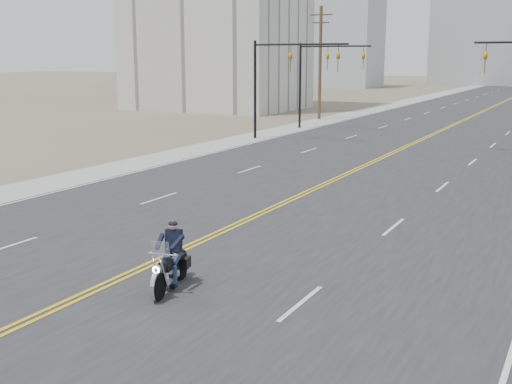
{
  "coord_description": "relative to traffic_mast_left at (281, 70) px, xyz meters",
  "views": [
    {
      "loc": [
        10.8,
        -9.33,
        5.8
      ],
      "look_at": [
        1.48,
        8.39,
        1.6
      ],
      "focal_mm": 45.0,
      "sensor_mm": 36.0,
      "label": 1
    }
  ],
  "objects": [
    {
      "name": "haze_bldg_d",
      "position": [
        -3.02,
        108.0,
        8.06
      ],
      "size": [
        20.0,
        15.0,
        26.0
      ],
      "primitive_type": "cube",
      "color": "#ADB2B7",
      "rests_on": "ground"
    },
    {
      "name": "traffic_mast_left",
      "position": [
        0.0,
        0.0,
        0.0
      ],
      "size": [
        7.1,
        0.26,
        7.0
      ],
      "color": "black",
      "rests_on": "ground"
    },
    {
      "name": "road",
      "position": [
        8.98,
        38.0,
        -4.93
      ],
      "size": [
        20.0,
        200.0,
        0.01
      ],
      "primitive_type": "cube",
      "color": "#303033",
      "rests_on": "ground"
    },
    {
      "name": "haze_bldg_f",
      "position": [
        -41.02,
        98.0,
        3.06
      ],
      "size": [
        12.0,
        12.0,
        16.0
      ],
      "primitive_type": "cube",
      "color": "#ADB2B7",
      "rests_on": "ground"
    },
    {
      "name": "sidewalk_left",
      "position": [
        -2.52,
        38.0,
        -4.93
      ],
      "size": [
        3.0,
        200.0,
        0.01
      ],
      "primitive_type": "cube",
      "color": "#A5A5A0",
      "rests_on": "ground"
    },
    {
      "name": "utility_pole_left",
      "position": [
        -3.52,
        16.0,
        0.54
      ],
      "size": [
        2.2,
        0.3,
        10.5
      ],
      "color": "brown",
      "rests_on": "ground"
    },
    {
      "name": "motorcyclist",
      "position": [
        10.62,
        -28.61,
        -4.07
      ],
      "size": [
        1.46,
        2.38,
        1.73
      ],
      "primitive_type": null,
      "rotation": [
        0.0,
        0.0,
        3.39
      ],
      "color": "black",
      "rests_on": "ground"
    },
    {
      "name": "haze_bldg_a",
      "position": [
        -26.02,
        83.0,
        6.06
      ],
      "size": [
        14.0,
        12.0,
        22.0
      ],
      "primitive_type": "cube",
      "color": "#B7BCC6",
      "rests_on": "ground"
    },
    {
      "name": "ground_plane",
      "position": [
        8.98,
        -32.0,
        -4.94
      ],
      "size": [
        400.0,
        400.0,
        0.0
      ],
      "primitive_type": "plane",
      "color": "#776D56",
      "rests_on": "ground"
    },
    {
      "name": "traffic_mast_far",
      "position": [
        -0.33,
        8.0,
        -0.06
      ],
      "size": [
        6.1,
        0.26,
        7.0
      ],
      "color": "black",
      "rests_on": "ground"
    }
  ]
}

